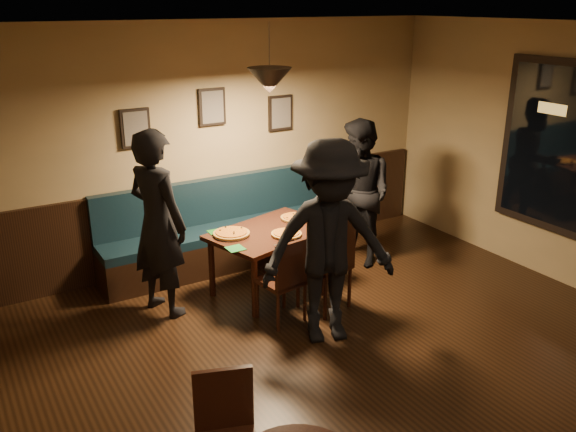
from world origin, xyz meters
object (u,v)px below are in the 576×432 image
object	(u,v)px
diner_left	(158,224)
chair_near_right	(324,263)
booth_bench	(226,225)
dining_table	(271,259)
diner_front	(329,243)
tabasco_bottle	(317,217)
chair_near_left	(281,279)
soda_glass	(328,221)
diner_right	(360,194)

from	to	relation	value
diner_left	chair_near_right	bearing A→B (deg)	-141.24
booth_bench	dining_table	world-z (taller)	booth_bench
diner_front	tabasco_bottle	xyz separation A→B (m)	(0.61, 1.09, -0.20)
booth_bench	diner_left	world-z (taller)	diner_left
booth_bench	chair_near_left	xyz separation A→B (m)	(-0.12, -1.47, -0.06)
dining_table	soda_glass	distance (m)	0.75
chair_near_right	diner_left	world-z (taller)	diner_left
diner_left	diner_right	xyz separation A→B (m)	(2.43, -0.05, -0.08)
chair_near_right	diner_right	world-z (taller)	diner_right
diner_front	booth_bench	bearing A→B (deg)	110.71
tabasco_bottle	diner_right	bearing A→B (deg)	11.97
diner_left	diner_front	xyz separation A→B (m)	(1.13, -1.28, 0.00)
dining_table	diner_right	world-z (taller)	diner_right
chair_near_right	tabasco_bottle	size ratio (longest dim) A/B	8.21
diner_right	soda_glass	size ratio (longest dim) A/B	11.82
diner_right	soda_glass	xyz separation A→B (m)	(-0.67, -0.34, -0.11)
chair_near_right	diner_right	bearing A→B (deg)	22.73
booth_bench	tabasco_bottle	bearing A→B (deg)	-51.98
tabasco_bottle	chair_near_left	bearing A→B (deg)	-144.21
diner_left	diner_front	world-z (taller)	diner_front
diner_right	diner_front	world-z (taller)	diner_front
booth_bench	diner_front	size ratio (longest dim) A/B	1.58
dining_table	diner_front	world-z (taller)	diner_front
chair_near_left	tabasco_bottle	distance (m)	1.04
chair_near_left	diner_front	bearing A→B (deg)	-75.90
booth_bench	chair_near_left	world-z (taller)	booth_bench
diner_right	diner_front	xyz separation A→B (m)	(-1.30, -1.23, 0.08)
diner_right	diner_front	distance (m)	1.79
chair_near_left	diner_right	size ratio (longest dim) A/B	0.51
dining_table	diner_front	bearing A→B (deg)	-107.83
diner_right	tabasco_bottle	distance (m)	0.71
diner_left	tabasco_bottle	distance (m)	1.76
dining_table	soda_glass	world-z (taller)	soda_glass
chair_near_left	diner_right	xyz separation A→B (m)	(1.50, 0.73, 0.42)
chair_near_right	tabasco_bottle	xyz separation A→B (m)	(0.31, 0.59, 0.25)
diner_left	diner_right	size ratio (longest dim) A/B	1.09
dining_table	chair_near_right	xyz separation A→B (m)	(0.25, -0.65, 0.15)
chair_near_right	diner_right	xyz separation A→B (m)	(1.00, 0.74, 0.37)
chair_near_right	diner_front	size ratio (longest dim) A/B	0.52
chair_near_right	diner_front	world-z (taller)	diner_front
diner_right	chair_near_right	bearing A→B (deg)	-58.74
dining_table	chair_near_left	distance (m)	0.70
booth_bench	chair_near_right	xyz separation A→B (m)	(0.38, -1.47, -0.01)
diner_front	diner_left	bearing A→B (deg)	149.72
booth_bench	tabasco_bottle	xyz separation A→B (m)	(0.69, -0.88, 0.25)
tabasco_bottle	chair_near_right	bearing A→B (deg)	-117.34
booth_bench	dining_table	distance (m)	0.85
chair_near_left	dining_table	bearing A→B (deg)	60.61
booth_bench	chair_near_right	bearing A→B (deg)	-75.41
booth_bench	diner_left	xyz separation A→B (m)	(-1.05, -0.69, 0.44)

